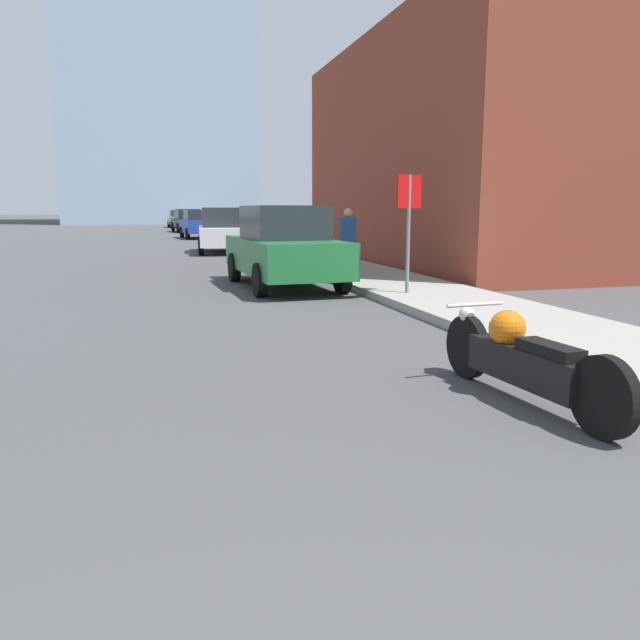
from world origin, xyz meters
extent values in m
cube|color=gray|center=(5.16, 40.00, 0.07)|extent=(2.23, 240.00, 0.15)
cube|color=brown|center=(12.68, 17.95, 3.41)|extent=(12.42, 13.42, 6.81)
cylinder|color=black|center=(3.08, 5.36, 0.32)|extent=(0.15, 0.64, 0.64)
cylinder|color=black|center=(3.23, 3.54, 0.32)|extent=(0.15, 0.64, 0.64)
cube|color=black|center=(3.15, 4.45, 0.34)|extent=(0.35, 1.40, 0.32)
sphere|color=orange|center=(3.13, 4.73, 0.62)|extent=(0.33, 0.33, 0.33)
cube|color=black|center=(3.18, 4.16, 0.55)|extent=(0.26, 0.65, 0.10)
sphere|color=silver|center=(3.08, 5.39, 0.65)|extent=(0.16, 0.16, 0.16)
cylinder|color=silver|center=(3.09, 5.26, 0.77)|extent=(0.62, 0.08, 0.04)
cube|color=#1E6B33|center=(2.85, 13.16, 0.70)|extent=(1.99, 4.61, 0.72)
cube|color=#23282D|center=(2.85, 13.16, 1.41)|extent=(1.62, 2.24, 0.71)
cylinder|color=black|center=(1.94, 14.52, 0.33)|extent=(0.23, 0.68, 0.67)
cylinder|color=black|center=(3.63, 14.60, 0.33)|extent=(0.23, 0.68, 0.67)
cylinder|color=black|center=(2.07, 11.72, 0.33)|extent=(0.23, 0.68, 0.67)
cylinder|color=black|center=(3.76, 11.79, 0.33)|extent=(0.23, 0.68, 0.67)
cube|color=silver|center=(2.74, 24.53, 0.65)|extent=(1.94, 4.42, 0.69)
cube|color=#23282D|center=(2.74, 24.53, 1.37)|extent=(1.54, 2.16, 0.75)
cylinder|color=black|center=(2.06, 25.92, 0.31)|extent=(0.24, 0.63, 0.61)
cylinder|color=black|center=(3.61, 25.81, 0.31)|extent=(0.24, 0.63, 0.61)
cylinder|color=black|center=(1.87, 23.25, 0.31)|extent=(0.24, 0.63, 0.61)
cylinder|color=black|center=(3.42, 23.14, 0.31)|extent=(0.24, 0.63, 0.61)
cube|color=#1E3899|center=(2.83, 36.79, 0.69)|extent=(1.99, 4.18, 0.73)
cube|color=#23282D|center=(2.83, 36.79, 1.35)|extent=(1.58, 2.05, 0.58)
cylinder|color=black|center=(1.93, 38.00, 0.33)|extent=(0.25, 0.67, 0.66)
cylinder|color=black|center=(3.54, 38.11, 0.33)|extent=(0.25, 0.67, 0.66)
cylinder|color=black|center=(2.11, 35.48, 0.33)|extent=(0.25, 0.67, 0.66)
cylinder|color=black|center=(3.72, 35.59, 0.33)|extent=(0.25, 0.67, 0.66)
cube|color=black|center=(2.81, 47.10, 0.69)|extent=(2.27, 4.65, 0.68)
cube|color=#23282D|center=(2.81, 47.10, 1.35)|extent=(1.77, 2.30, 0.65)
cylinder|color=black|center=(1.81, 48.41, 0.35)|extent=(0.27, 0.72, 0.70)
cylinder|color=black|center=(3.55, 48.58, 0.35)|extent=(0.27, 0.72, 0.70)
cylinder|color=black|center=(2.07, 45.63, 0.35)|extent=(0.27, 0.72, 0.70)
cylinder|color=black|center=(3.82, 45.80, 0.35)|extent=(0.27, 0.72, 0.70)
cube|color=#BCBCC1|center=(2.79, 58.89, 0.63)|extent=(2.03, 3.98, 0.66)
cube|color=#23282D|center=(2.79, 58.89, 1.27)|extent=(1.67, 1.94, 0.61)
cylinder|color=black|center=(1.85, 60.06, 0.30)|extent=(0.22, 0.61, 0.60)
cylinder|color=black|center=(3.63, 60.13, 0.30)|extent=(0.22, 0.61, 0.60)
cylinder|color=black|center=(1.95, 57.64, 0.30)|extent=(0.22, 0.61, 0.60)
cylinder|color=black|center=(3.73, 57.71, 0.30)|extent=(0.22, 0.61, 0.60)
cylinder|color=slate|center=(4.64, 10.56, 1.23)|extent=(0.07, 0.07, 2.16)
cube|color=red|center=(4.64, 10.56, 2.01)|extent=(0.57, 0.26, 0.60)
cube|color=#38383D|center=(4.73, 14.43, 0.52)|extent=(0.29, 0.20, 0.75)
cube|color=#235193|center=(4.73, 14.43, 1.19)|extent=(0.36, 0.20, 0.59)
sphere|color=tan|center=(4.73, 14.43, 1.60)|extent=(0.22, 0.22, 0.22)
camera|label=1|loc=(0.02, -0.19, 1.70)|focal=35.00mm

